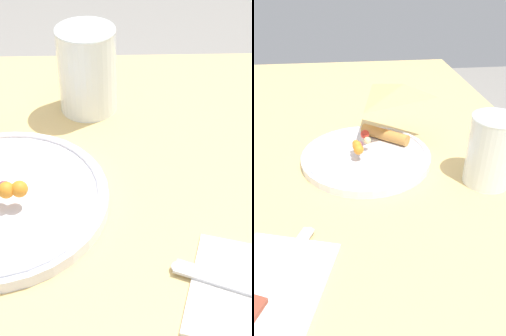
{
  "view_description": "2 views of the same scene",
  "coord_description": "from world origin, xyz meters",
  "views": [
    {
      "loc": [
        -0.26,
        0.42,
        1.13
      ],
      "look_at": [
        -0.27,
        -0.04,
        0.75
      ],
      "focal_mm": 55.0,
      "sensor_mm": 36.0,
      "label": 1
    },
    {
      "loc": [
        -0.69,
        0.01,
        1.04
      ],
      "look_at": [
        -0.21,
        -0.05,
        0.74
      ],
      "focal_mm": 35.0,
      "sensor_mm": 36.0,
      "label": 2
    }
  ],
  "objects": [
    {
      "name": "milk_glass",
      "position": [
        -0.22,
        -0.24,
        0.76
      ],
      "size": [
        0.09,
        0.09,
        0.13
      ],
      "color": "white",
      "rests_on": "dining_table"
    }
  ]
}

